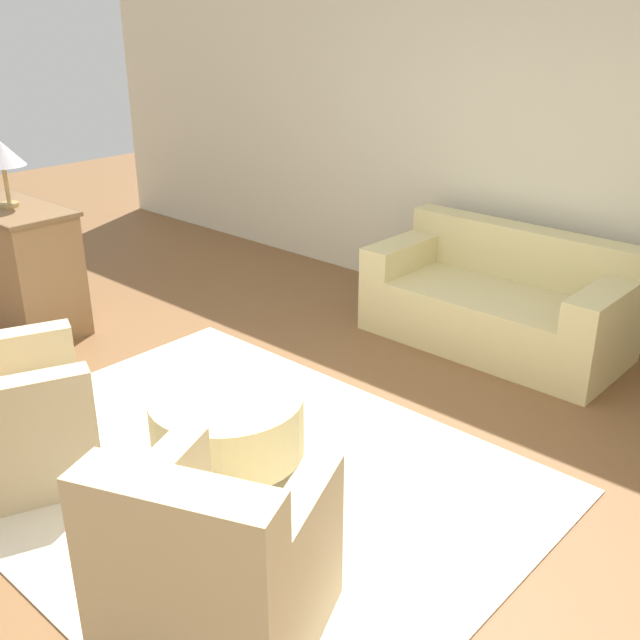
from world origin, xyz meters
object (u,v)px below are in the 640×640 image
Objects in this scene: armchair_left at (1,418)px; table_lamp at (1,155)px; dresser at (20,266)px; couch at (498,303)px; armchair_right at (215,571)px; ottoman_table at (228,424)px.

table_lamp reaches higher than armchair_left.
armchair_left is 0.93× the size of dresser.
couch is 3.26m from armchair_right.
armchair_right is 1.22× the size of ottoman_table.
couch is 3.35m from armchair_left.
table_lamp is (-1.78, 1.06, 0.95)m from armchair_left.
table_lamp is at bearing 174.37° from ottoman_table.
ottoman_table is 0.76× the size of dresser.
armchair_left is (-1.02, -3.19, 0.05)m from couch.
ottoman_table is at bearing 136.44° from armchair_right.
table_lamp is at bearing -142.70° from couch.
armchair_right is at bearing -78.75° from couch.
armchair_right is 2.05× the size of table_lamp.
table_lamp is at bearing 149.37° from armchair_left.
couch is at bearing 101.25° from armchair_right.
dresser is (-2.81, -2.14, 0.18)m from couch.
couch is 2.28× the size of ottoman_table.
table_lamp is (-2.60, 0.26, 1.02)m from ottoman_table.
ottoman_table is (-0.84, 0.80, -0.07)m from armchair_right.
armchair_left is 1.00× the size of armchair_right.
ottoman_table is (-0.21, -2.39, -0.02)m from couch.
dresser reaches higher than armchair_right.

